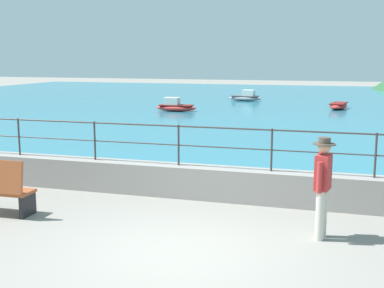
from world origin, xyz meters
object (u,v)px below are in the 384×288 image
person_walking (323,183)px  boat_5 (246,97)px  boat_0 (338,106)px  boat_6 (175,106)px

person_walking → boat_5: size_ratio=0.74×
boat_0 → boat_5: bearing=148.3°
person_walking → boat_6: size_ratio=0.76×
boat_5 → boat_6: size_ratio=1.03×
person_walking → boat_0: size_ratio=0.72×
person_walking → boat_0: person_walking is taller
boat_5 → person_walking: bearing=-76.4°
person_walking → boat_0: 22.15m
boat_0 → person_walking: bearing=-89.9°
person_walking → boat_5: bearing=103.6°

